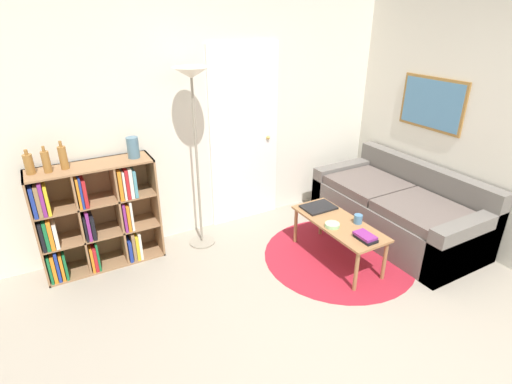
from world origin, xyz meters
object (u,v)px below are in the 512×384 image
object	(u,v)px
floor_lamp	(193,96)
couch	(400,210)
bookshelf	(94,218)
vase_on_shelf	(133,148)
bottle_left	(29,164)
coffee_table	(338,226)
bottle_right	(63,157)
bowl	(332,225)
bottle_middle	(46,161)
cup	(358,219)
laptop	(319,207)

from	to	relation	value
floor_lamp	couch	distance (m)	2.55
bookshelf	vase_on_shelf	bearing A→B (deg)	-0.63
floor_lamp	couch	xyz separation A→B (m)	(2.02, -0.86, -1.30)
bottle_left	vase_on_shelf	distance (m)	0.86
coffee_table	bottle_right	bearing A→B (deg)	154.23
floor_lamp	bowl	size ratio (longest dim) A/B	13.16
bookshelf	vase_on_shelf	distance (m)	0.77
coffee_table	bottle_left	distance (m)	2.81
couch	bottle_right	distance (m)	3.44
couch	bottle_middle	distance (m)	3.56
floor_lamp	vase_on_shelf	size ratio (longest dim) A/B	9.32
cup	vase_on_shelf	size ratio (longest dim) A/B	0.45
coffee_table	bottle_left	xyz separation A→B (m)	(-2.49, 1.09, 0.75)
floor_lamp	coffee_table	world-z (taller)	floor_lamp
bowl	cup	distance (m)	0.27
coffee_table	bottle_middle	distance (m)	2.69
bookshelf	bottle_middle	xyz separation A→B (m)	(-0.28, -0.02, 0.62)
floor_lamp	bottle_right	xyz separation A→B (m)	(-1.16, 0.12, -0.43)
couch	cup	xyz separation A→B (m)	(-0.82, -0.20, 0.20)
floor_lamp	laptop	distance (m)	1.67
laptop	cup	size ratio (longest dim) A/B	3.80
floor_lamp	laptop	size ratio (longest dim) A/B	5.49
floor_lamp	bottle_middle	bearing A→B (deg)	175.42
bowl	bottle_right	bearing A→B (deg)	152.07
bookshelf	laptop	world-z (taller)	bookshelf
floor_lamp	cup	size ratio (longest dim) A/B	20.85
floor_lamp	bottle_left	world-z (taller)	floor_lamp
couch	coffee_table	size ratio (longest dim) A/B	1.80
bottle_left	bottle_right	size ratio (longest dim) A/B	0.85
vase_on_shelf	couch	bearing A→B (deg)	-20.70
coffee_table	bottle_left	bearing A→B (deg)	156.39
coffee_table	floor_lamp	bearing A→B (deg)	138.00
coffee_table	cup	distance (m)	0.20
couch	laptop	world-z (taller)	couch
coffee_table	laptop	size ratio (longest dim) A/B	3.05
floor_lamp	laptop	world-z (taller)	floor_lamp
floor_lamp	vase_on_shelf	distance (m)	0.73
bottle_middle	vase_on_shelf	bearing A→B (deg)	1.12
cup	bottle_right	distance (m)	2.73
coffee_table	bottle_middle	xyz separation A→B (m)	(-2.36, 1.05, 0.76)
laptop	cup	xyz separation A→B (m)	(0.13, -0.44, 0.03)
laptop	bowl	distance (m)	0.40
couch	vase_on_shelf	xyz separation A→B (m)	(-2.59, 0.98, 0.86)
bottle_left	bottle_right	distance (m)	0.27
couch	bowl	world-z (taller)	couch
cup	vase_on_shelf	xyz separation A→B (m)	(-1.77, 1.18, 0.66)
floor_lamp	bottle_right	world-z (taller)	floor_lamp
floor_lamp	coffee_table	distance (m)	1.86
couch	bowl	size ratio (longest dim) A/B	13.19
laptop	vase_on_shelf	bearing A→B (deg)	155.75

